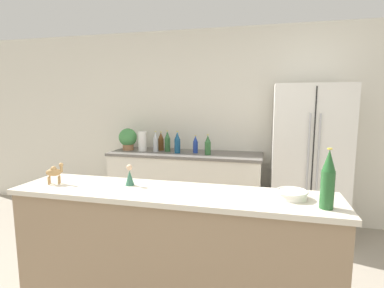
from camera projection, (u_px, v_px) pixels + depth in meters
The scene contains 16 objects.
wall_back at pixel (217, 125), 4.11m from camera, with size 8.00×0.06×2.55m.
back_counter at pixel (185, 187), 3.99m from camera, with size 1.99×0.63×0.93m.
refrigerator at pixel (308, 162), 3.51m from camera, with size 0.82×0.72×1.79m.
bar_counter at pixel (171, 260), 2.08m from camera, with size 2.19×0.49×1.00m.
potted_plant at pixel (128, 138), 4.12m from camera, with size 0.25×0.25×0.30m.
paper_towel_roll at pixel (142, 141), 4.05m from camera, with size 0.12×0.12×0.26m.
back_bottle_0 at pixel (195, 145), 3.88m from camera, with size 0.06×0.06×0.23m.
back_bottle_1 at pixel (161, 142), 4.08m from camera, with size 0.08×0.08×0.26m.
back_bottle_2 at pixel (156, 142), 3.97m from camera, with size 0.07×0.07×0.28m.
back_bottle_3 at pixel (208, 145), 3.75m from camera, with size 0.08×0.08×0.26m.
back_bottle_4 at pixel (167, 142), 4.00m from camera, with size 0.08×0.08×0.28m.
back_bottle_5 at pixel (177, 143), 3.87m from camera, with size 0.08×0.08×0.29m.
wine_bottle at pixel (328, 180), 1.66m from camera, with size 0.08×0.08×0.34m.
fruit_bowl at pixel (292, 194), 1.85m from camera, with size 0.20×0.20×0.05m.
camel_figurine at pixel (54, 172), 2.17m from camera, with size 0.13×0.09×0.16m.
wise_man_figurine_blue at pixel (130, 176), 2.14m from camera, with size 0.06×0.06×0.15m.
Camera 1 is at (0.66, -1.33, 1.60)m, focal length 28.00 mm.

